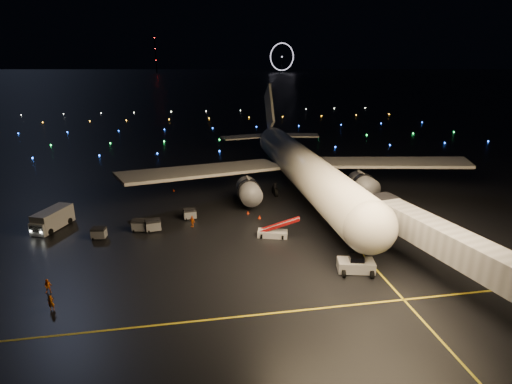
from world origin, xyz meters
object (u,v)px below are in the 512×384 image
(airliner, at_px, (298,144))
(crew_c, at_px, (192,221))
(baggage_cart_2, at_px, (140,225))
(service_truck, at_px, (53,219))
(baggage_cart_3, at_px, (99,233))
(baggage_cart_0, at_px, (190,214))
(baggage_cart_1, at_px, (153,225))
(crew_a, at_px, (51,303))
(crew_b, at_px, (48,286))
(belt_loader, at_px, (273,227))
(pushback_tug, at_px, (356,264))

(airliner, distance_m, crew_c, 25.14)
(airliner, bearing_deg, baggage_cart_2, -152.71)
(service_truck, bearing_deg, baggage_cart_3, -11.54)
(airliner, relative_size, crew_c, 36.47)
(baggage_cart_0, height_order, baggage_cart_1, baggage_cart_1)
(crew_a, xyz_separation_m, baggage_cart_1, (8.40, 17.71, 0.09))
(crew_a, xyz_separation_m, baggage_cart_2, (6.50, 18.07, 0.07))
(crew_a, distance_m, baggage_cart_2, 19.21)
(crew_c, bearing_deg, crew_a, -81.24)
(crew_b, height_order, baggage_cart_2, baggage_cart_2)
(baggage_cart_3, bearing_deg, belt_loader, -0.26)
(baggage_cart_0, bearing_deg, crew_c, -92.51)
(pushback_tug, bearing_deg, belt_loader, 137.12)
(belt_loader, bearing_deg, crew_c, 170.84)
(airliner, distance_m, baggage_cart_2, 31.27)
(service_truck, distance_m, crew_c, 19.97)
(crew_c, bearing_deg, service_truck, -142.69)
(crew_c, distance_m, baggage_cart_3, 12.73)
(airliner, height_order, service_truck, airliner)
(service_truck, height_order, crew_a, service_truck)
(airliner, xyz_separation_m, baggage_cart_3, (-31.98, -15.71, -8.14))
(crew_a, height_order, baggage_cart_1, baggage_cart_1)
(baggage_cart_2, bearing_deg, crew_a, -97.70)
(airliner, xyz_separation_m, baggage_cart_0, (-19.69, -10.62, -8.14))
(pushback_tug, height_order, crew_c, pushback_tug)
(crew_a, relative_size, baggage_cart_0, 0.84)
(belt_loader, relative_size, baggage_cart_1, 2.92)
(baggage_cart_1, bearing_deg, service_truck, 155.72)
(baggage_cart_0, bearing_deg, baggage_cart_2, -162.30)
(service_truck, bearing_deg, belt_loader, 7.78)
(crew_c, xyz_separation_m, baggage_cart_3, (-12.58, -1.91, -0.08))
(pushback_tug, height_order, belt_loader, belt_loader)
(pushback_tug, bearing_deg, baggage_cart_2, 160.72)
(baggage_cart_0, bearing_deg, crew_b, -136.83)
(service_truck, bearing_deg, crew_c, 14.30)
(airliner, bearing_deg, crew_b, -140.39)
(crew_a, bearing_deg, airliner, 38.04)
(crew_c, xyz_separation_m, baggage_cart_2, (-7.37, -0.18, -0.02))
(crew_c, distance_m, baggage_cart_0, 3.20)
(service_truck, height_order, crew_b, service_truck)
(belt_loader, distance_m, crew_c, 12.10)
(belt_loader, distance_m, service_truck, 31.71)
(baggage_cart_1, bearing_deg, baggage_cart_0, 25.52)
(belt_loader, bearing_deg, baggage_cart_0, 159.58)
(crew_b, bearing_deg, belt_loader, 16.06)
(crew_a, relative_size, crew_c, 0.90)
(crew_c, relative_size, baggage_cart_0, 0.93)
(service_truck, height_order, baggage_cart_2, service_truck)
(service_truck, bearing_deg, baggage_cart_1, 8.98)
(baggage_cart_1, xyz_separation_m, baggage_cart_3, (-7.11, -1.36, -0.08))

